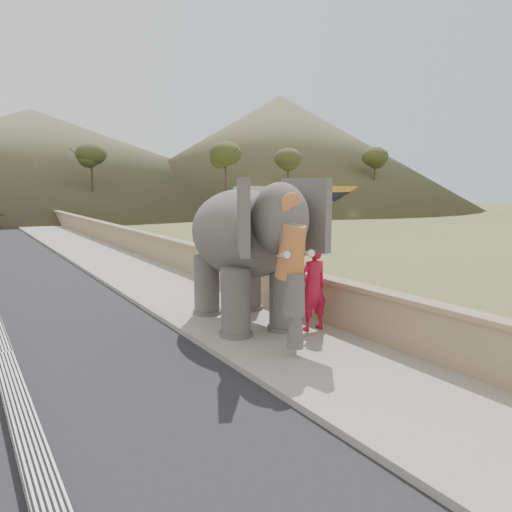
{
  "coord_description": "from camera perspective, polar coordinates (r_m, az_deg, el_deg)",
  "views": [
    {
      "loc": [
        -5.61,
        -9.65,
        3.31
      ],
      "look_at": [
        0.2,
        -0.11,
        1.7
      ],
      "focal_mm": 35.0,
      "sensor_mm": 36.0,
      "label": 1
    }
  ],
  "objects": [
    {
      "name": "parapet",
      "position": [
        21.13,
        -10.95,
        0.54
      ],
      "size": [
        0.3,
        120.0,
        1.1
      ],
      "primitive_type": "cube",
      "color": "tan",
      "rests_on": "ground"
    },
    {
      "name": "hill_far",
      "position": [
        80.44,
        -24.1,
        10.12
      ],
      "size": [
        80.0,
        80.0,
        14.0
      ],
      "primitive_type": "cone",
      "color": "brown",
      "rests_on": "ground"
    },
    {
      "name": "bus_orange",
      "position": [
        53.37,
        9.55,
        6.19
      ],
      "size": [
        11.26,
        5.49,
        3.1
      ],
      "primitive_type": "cube",
      "rotation": [
        0.0,
        0.0,
        1.86
      ],
      "color": "orange",
      "rests_on": "ground"
    },
    {
      "name": "distant_car",
      "position": [
        50.73,
        0.06,
        5.27
      ],
      "size": [
        4.54,
        2.9,
        1.44
      ],
      "primitive_type": "imported",
      "rotation": [
        0.0,
        0.0,
        1.26
      ],
      "color": "silver",
      "rests_on": "ground"
    },
    {
      "name": "bus_white",
      "position": [
        54.22,
        2.69,
        6.32
      ],
      "size": [
        11.28,
        4.78,
        3.1
      ],
      "primitive_type": "cube",
      "rotation": [
        0.0,
        0.0,
        1.78
      ],
      "color": "silver",
      "rests_on": "ground"
    },
    {
      "name": "trees",
      "position": [
        44.79,
        -16.1,
        8.49
      ],
      "size": [
        48.22,
        27.37,
        8.47
      ],
      "color": "#473828",
      "rests_on": "ground"
    },
    {
      "name": "cow",
      "position": [
        25.27,
        1.26,
        2.29
      ],
      "size": [
        1.77,
        0.97,
        1.42
      ],
      "primitive_type": "imported",
      "rotation": [
        0.0,
        0.0,
        1.44
      ],
      "color": "brown",
      "rests_on": "ground"
    },
    {
      "name": "hill_right",
      "position": [
        74.53,
        2.75,
        11.79
      ],
      "size": [
        56.0,
        56.0,
        16.0
      ],
      "primitive_type": "cone",
      "color": "brown",
      "rests_on": "ground"
    },
    {
      "name": "walkway",
      "position": [
        20.69,
        -15.2,
        -1.09
      ],
      "size": [
        3.0,
        120.0,
        0.15
      ],
      "primitive_type": "cube",
      "color": "#9E9687",
      "rests_on": "ground"
    },
    {
      "name": "elephant_and_man",
      "position": [
        11.39,
        -1.39,
        0.33
      ],
      "size": [
        2.83,
        4.72,
        3.23
      ],
      "color": "#635F5A",
      "rests_on": "ground"
    },
    {
      "name": "ground",
      "position": [
        11.64,
        -1.13,
        -8.32
      ],
      "size": [
        160.0,
        160.0,
        0.0
      ],
      "primitive_type": "plane",
      "color": "olive",
      "rests_on": "ground"
    }
  ]
}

